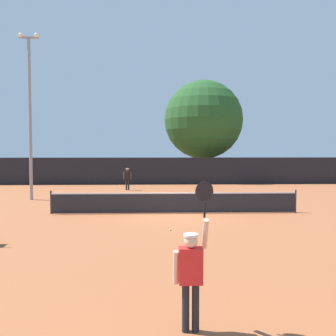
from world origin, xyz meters
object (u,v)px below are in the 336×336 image
object	(u,v)px
player_receiving	(127,177)
large_tree	(203,120)
player_serving	(191,267)
light_pole	(30,107)
tennis_ball	(170,230)
parked_car_mid	(221,170)
parked_car_near	(89,171)

from	to	relation	value
player_receiving	large_tree	xyz separation A→B (m)	(6.65, 8.37, 4.82)
player_serving	large_tree	size ratio (longest dim) A/B	0.25
light_pole	tennis_ball	bearing A→B (deg)	-47.71
player_receiving	parked_car_mid	distance (m)	14.94
player_serving	parked_car_near	distance (m)	31.73
large_tree	parked_car_mid	world-z (taller)	large_tree
player_serving	light_pole	size ratio (longest dim) A/B	0.25
light_pole	parked_car_mid	bearing A→B (deg)	49.84
parked_car_near	parked_car_mid	xyz separation A→B (m)	(13.54, 1.97, 0.00)
light_pole	player_receiving	bearing A→B (deg)	43.61
tennis_ball	parked_car_near	distance (m)	24.57
player_receiving	parked_car_mid	world-z (taller)	parked_car_mid
player_serving	parked_car_near	bearing A→B (deg)	102.93
player_receiving	parked_car_mid	xyz separation A→B (m)	(9.02, 11.91, -0.19)
parked_car_near	parked_car_mid	world-z (taller)	same
tennis_ball	large_tree	size ratio (longest dim) A/B	0.01
player_receiving	parked_car_near	bearing A→B (deg)	-65.54
player_serving	parked_car_mid	world-z (taller)	player_serving
player_receiving	tennis_ball	bearing A→B (deg)	100.63
player_receiving	light_pole	size ratio (longest dim) A/B	0.16
parked_car_near	player_serving	bearing A→B (deg)	-72.70
player_serving	parked_car_near	world-z (taller)	player_serving
player_serving	player_receiving	size ratio (longest dim) A/B	1.53
large_tree	tennis_ball	bearing A→B (deg)	-100.57
player_receiving	parked_car_near	xyz separation A→B (m)	(-4.52, 9.94, -0.19)
player_receiving	light_pole	xyz separation A→B (m)	(-5.25, -5.01, 4.44)
light_pole	large_tree	xyz separation A→B (m)	(11.90, 13.38, 0.38)
player_receiving	large_tree	world-z (taller)	large_tree
parked_car_near	large_tree	bearing A→B (deg)	-3.60
tennis_ball	light_pole	distance (m)	12.78
large_tree	parked_car_mid	size ratio (longest dim) A/B	2.22
tennis_ball	light_pole	size ratio (longest dim) A/B	0.01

